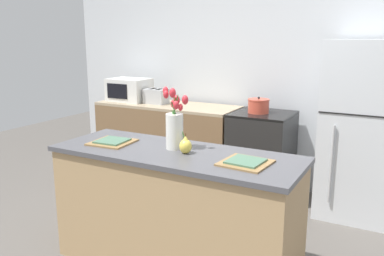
{
  "coord_description": "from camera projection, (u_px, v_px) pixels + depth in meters",
  "views": [
    {
      "loc": [
        1.42,
        -2.36,
        1.68
      ],
      "look_at": [
        0.0,
        0.25,
        1.0
      ],
      "focal_mm": 38.0,
      "sensor_mm": 36.0,
      "label": 1
    }
  ],
  "objects": [
    {
      "name": "back_counter",
      "position": [
        168.0,
        142.0,
        4.82
      ],
      "size": [
        1.68,
        0.6,
        0.91
      ],
      "color": "brown",
      "rests_on": "ground_plane"
    },
    {
      "name": "microwave",
      "position": [
        129.0,
        90.0,
        4.94
      ],
      "size": [
        0.48,
        0.37,
        0.27
      ],
      "color": "white",
      "rests_on": "back_counter"
    },
    {
      "name": "pear_figurine",
      "position": [
        186.0,
        146.0,
        2.8
      ],
      "size": [
        0.09,
        0.09,
        0.14
      ],
      "color": "#E5CC4C",
      "rests_on": "kitchen_island"
    },
    {
      "name": "toaster",
      "position": [
        156.0,
        96.0,
        4.75
      ],
      "size": [
        0.28,
        0.18,
        0.17
      ],
      "color": "#B7BABC",
      "rests_on": "back_counter"
    },
    {
      "name": "kitchen_island",
      "position": [
        176.0,
        210.0,
        2.96
      ],
      "size": [
        1.8,
        0.66,
        0.88
      ],
      "color": "tan",
      "rests_on": "ground_plane"
    },
    {
      "name": "refrigerator",
      "position": [
        361.0,
        130.0,
        3.75
      ],
      "size": [
        0.68,
        0.67,
        1.65
      ],
      "color": "silver",
      "rests_on": "ground_plane"
    },
    {
      "name": "back_wall",
      "position": [
        268.0,
        67.0,
        4.47
      ],
      "size": [
        5.2,
        0.08,
        2.7
      ],
      "color": "silver",
      "rests_on": "ground_plane"
    },
    {
      "name": "cooking_pot",
      "position": [
        258.0,
        106.0,
        4.16
      ],
      "size": [
        0.22,
        0.22,
        0.17
      ],
      "color": "#CC4C38",
      "rests_on": "stove_range"
    },
    {
      "name": "flower_vase",
      "position": [
        175.0,
        125.0,
        2.9
      ],
      "size": [
        0.2,
        0.13,
        0.44
      ],
      "color": "silver",
      "rests_on": "kitchen_island"
    },
    {
      "name": "stove_range",
      "position": [
        261.0,
        155.0,
        4.28
      ],
      "size": [
        0.6,
        0.61,
        0.91
      ],
      "color": "black",
      "rests_on": "ground_plane"
    },
    {
      "name": "plate_setting_right",
      "position": [
        246.0,
        162.0,
        2.58
      ],
      "size": [
        0.32,
        0.32,
        0.02
      ],
      "color": "olive",
      "rests_on": "kitchen_island"
    },
    {
      "name": "plate_setting_left",
      "position": [
        112.0,
        142.0,
        3.08
      ],
      "size": [
        0.32,
        0.32,
        0.02
      ],
      "color": "olive",
      "rests_on": "kitchen_island"
    }
  ]
}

